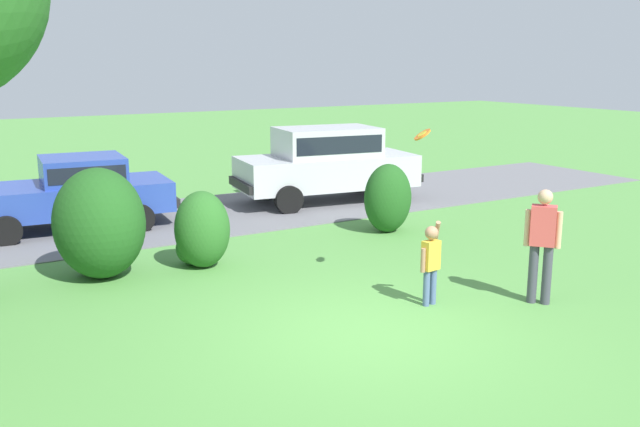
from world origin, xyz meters
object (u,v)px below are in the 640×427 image
Objects in this scene: parked_suv at (327,161)px; child_thrower at (431,259)px; adult_onlooker at (542,240)px; parked_sedan at (73,190)px; frisbee at (422,135)px.

child_thrower is at bearing -110.08° from parked_suv.
parked_sedan is at bearing 120.29° from adult_onlooker.
parked_suv is (6.19, -0.35, 0.23)m from parked_sedan.
adult_onlooker reaches higher than child_thrower.
child_thrower is 1.68m from adult_onlooker.
parked_suv is 17.24× the size of frisbee.
child_thrower is (-2.69, -7.36, -0.36)m from parked_suv.
frisbee is at bearing -109.90° from parked_suv.
child_thrower is (3.50, -7.71, -0.13)m from parked_sedan.
child_thrower is at bearing 151.91° from adult_onlooker.
parked_suv is at bearing 69.92° from child_thrower.
adult_onlooker reaches higher than parked_sedan.
child_thrower is at bearing -65.59° from parked_sedan.
parked_suv is 7.85m from child_thrower.
frisbee is at bearing 132.42° from adult_onlooker.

